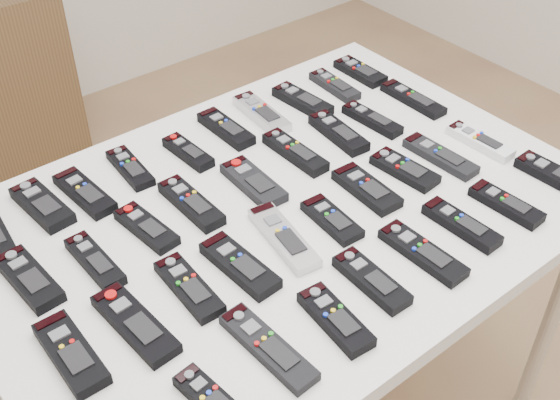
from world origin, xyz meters
TOP-DOWN VIEW (x-y plane):
  - table at (-0.11, 0.08)m, footprint 1.25×0.88m
  - remote_1 at (-0.50, 0.38)m, footprint 0.08×0.17m
  - remote_2 at (-0.41, 0.36)m, footprint 0.07×0.18m
  - remote_3 at (-0.29, 0.38)m, footprint 0.06×0.16m
  - remote_4 at (-0.16, 0.35)m, footprint 0.05×0.14m
  - remote_5 at (-0.04, 0.37)m, footprint 0.05×0.17m
  - remote_6 at (0.06, 0.37)m, footprint 0.07×0.18m
  - remote_7 at (0.18, 0.35)m, footprint 0.07×0.17m
  - remote_8 at (0.29, 0.36)m, footprint 0.05×0.16m
  - remote_9 at (0.39, 0.37)m, footprint 0.06×0.15m
  - remote_10 at (-0.60, 0.20)m, footprint 0.07×0.17m
  - remote_11 at (-0.49, 0.16)m, footprint 0.05×0.16m
  - remote_12 at (-0.37, 0.19)m, footprint 0.07×0.16m
  - remote_13 at (-0.26, 0.19)m, footprint 0.05×0.18m
  - remote_14 at (-0.12, 0.17)m, footprint 0.07×0.17m
  - remote_15 at (0.02, 0.20)m, footprint 0.05×0.18m
  - remote_16 at (0.15, 0.19)m, footprint 0.07×0.17m
  - remote_17 at (0.25, 0.19)m, footprint 0.05×0.16m
  - remote_18 at (0.40, 0.19)m, footprint 0.05×0.18m
  - remote_19 at (-0.62, -0.01)m, footprint 0.06×0.17m
  - remote_20 at (-0.51, -0.02)m, footprint 0.07×0.20m
  - remote_21 at (-0.39, -0.00)m, footprint 0.06×0.17m
  - remote_22 at (-0.29, -0.02)m, footprint 0.07×0.18m
  - remote_23 at (-0.17, -0.01)m, footprint 0.08×0.20m
  - remote_24 at (-0.06, -0.02)m, footprint 0.06×0.15m
  - remote_25 at (0.06, 0.00)m, footprint 0.07×0.16m
  - remote_26 at (0.17, -0.00)m, footprint 0.07×0.16m
  - remote_27 at (0.27, -0.02)m, footprint 0.06×0.18m
  - remote_28 at (0.38, -0.03)m, footprint 0.05×0.17m
  - remote_31 at (-0.36, -0.20)m, footprint 0.06×0.20m
  - remote_32 at (-0.23, -0.22)m, footprint 0.07×0.16m
  - remote_33 at (-0.12, -0.19)m, footprint 0.06×0.16m
  - remote_34 at (0.01, -0.20)m, footprint 0.06×0.19m
  - remote_35 at (0.12, -0.20)m, footprint 0.05×0.17m
  - remote_36 at (0.25, -0.21)m, footprint 0.06×0.16m
  - remote_37 at (0.41, -0.22)m, footprint 0.06×0.18m

SIDE VIEW (x-z plane):
  - table at x=-0.11m, z-range 0.33..1.11m
  - remote_3 at x=-0.29m, z-range 0.78..0.80m
  - remote_18 at x=0.40m, z-range 0.78..0.80m
  - remote_24 at x=-0.06m, z-range 0.78..0.80m
  - remote_9 at x=0.39m, z-range 0.78..0.80m
  - remote_2 at x=-0.41m, z-range 0.78..0.80m
  - remote_8 at x=0.29m, z-range 0.78..0.80m
  - remote_12 at x=-0.37m, z-range 0.78..0.80m
  - remote_27 at x=0.27m, z-range 0.78..0.80m
  - remote_21 at x=-0.39m, z-range 0.78..0.80m
  - remote_23 at x=-0.17m, z-range 0.78..0.80m
  - remote_26 at x=0.17m, z-range 0.78..0.80m
  - remote_31 at x=-0.36m, z-range 0.78..0.80m
  - remote_28 at x=0.38m, z-range 0.78..0.80m
  - remote_17 at x=0.25m, z-range 0.78..0.80m
  - remote_4 at x=-0.16m, z-range 0.78..0.80m
  - remote_34 at x=0.01m, z-range 0.78..0.80m
  - remote_11 at x=-0.49m, z-range 0.78..0.80m
  - remote_20 at x=-0.51m, z-range 0.78..0.80m
  - remote_36 at x=0.25m, z-range 0.78..0.80m
  - remote_14 at x=-0.12m, z-range 0.78..0.80m
  - remote_25 at x=0.06m, z-range 0.78..0.80m
  - remote_5 at x=-0.04m, z-range 0.78..0.80m
  - remote_1 at x=-0.50m, z-range 0.78..0.80m
  - remote_7 at x=0.18m, z-range 0.78..0.80m
  - remote_6 at x=0.06m, z-range 0.78..0.80m
  - remote_37 at x=0.41m, z-range 0.78..0.80m
  - remote_35 at x=0.12m, z-range 0.78..0.80m
  - remote_33 at x=-0.12m, z-range 0.78..0.80m
  - remote_10 at x=-0.60m, z-range 0.78..0.80m
  - remote_16 at x=0.15m, z-range 0.78..0.80m
  - remote_32 at x=-0.23m, z-range 0.78..0.80m
  - remote_22 at x=-0.29m, z-range 0.78..0.80m
  - remote_13 at x=-0.26m, z-range 0.78..0.80m
  - remote_15 at x=0.02m, z-range 0.78..0.80m
  - remote_19 at x=-0.62m, z-range 0.78..0.80m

